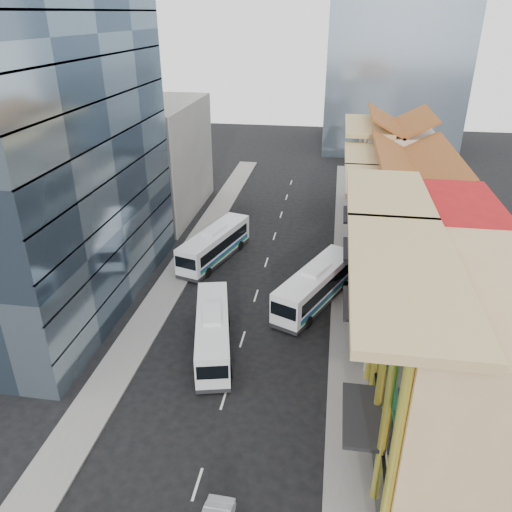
% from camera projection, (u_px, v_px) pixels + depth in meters
% --- Properties ---
extents(ground, '(200.00, 200.00, 0.00)m').
position_uv_depth(ground, '(193.00, 500.00, 27.14)').
color(ground, black).
rests_on(ground, ground).
extents(sidewalk_right, '(3.00, 90.00, 0.15)m').
position_uv_depth(sidewalk_right, '(348.00, 302.00, 45.42)').
color(sidewalk_right, slate).
rests_on(sidewalk_right, ground).
extents(sidewalk_left, '(3.00, 90.00, 0.15)m').
position_uv_depth(sidewalk_left, '(169.00, 288.00, 47.82)').
color(sidewalk_left, slate).
rests_on(sidewalk_left, ground).
extents(shophouse_tan, '(8.00, 14.00, 12.00)m').
position_uv_depth(shophouse_tan, '(462.00, 379.00, 26.96)').
color(shophouse_tan, tan).
rests_on(shophouse_tan, ground).
extents(shophouse_red, '(8.00, 10.00, 12.00)m').
position_uv_depth(shophouse_red, '(429.00, 275.00, 37.60)').
color(shophouse_red, '#AF1315').
rests_on(shophouse_red, ground).
extents(shophouse_cream_near, '(8.00, 9.00, 10.00)m').
position_uv_depth(shophouse_cream_near, '(412.00, 237.00, 46.47)').
color(shophouse_cream_near, beige).
rests_on(shophouse_cream_near, ground).
extents(shophouse_cream_mid, '(8.00, 9.00, 10.00)m').
position_uv_depth(shophouse_cream_mid, '(402.00, 204.00, 54.45)').
color(shophouse_cream_mid, beige).
rests_on(shophouse_cream_mid, ground).
extents(shophouse_cream_far, '(8.00, 12.00, 11.00)m').
position_uv_depth(shophouse_cream_far, '(394.00, 172.00, 63.54)').
color(shophouse_cream_far, beige).
rests_on(shophouse_cream_far, ground).
extents(office_tower, '(12.00, 26.00, 30.00)m').
position_uv_depth(office_tower, '(40.00, 136.00, 39.79)').
color(office_tower, '#3C4F60').
rests_on(office_tower, ground).
extents(office_block_far, '(10.00, 18.00, 14.00)m').
position_uv_depth(office_block_far, '(157.00, 159.00, 63.56)').
color(office_block_far, gray).
rests_on(office_block_far, ground).
extents(bus_left_near, '(4.91, 11.01, 3.44)m').
position_uv_depth(bus_left_near, '(213.00, 331.00, 38.48)').
color(bus_left_near, silver).
rests_on(bus_left_near, ground).
extents(bus_left_far, '(5.78, 11.65, 3.64)m').
position_uv_depth(bus_left_far, '(215.00, 244.00, 52.65)').
color(bus_left_far, silver).
rests_on(bus_left_far, ground).
extents(bus_right, '(7.23, 11.75, 3.73)m').
position_uv_depth(bus_right, '(316.00, 285.00, 44.66)').
color(bus_right, white).
rests_on(bus_right, ground).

